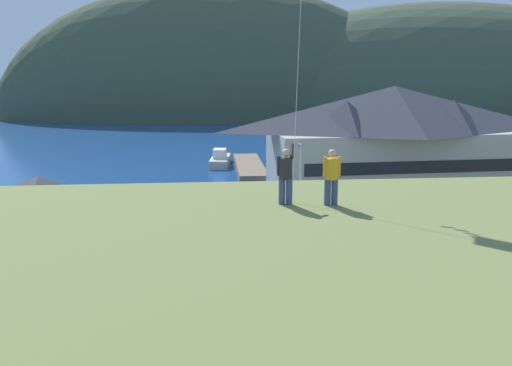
{
  "coord_description": "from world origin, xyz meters",
  "views": [
    {
      "loc": [
        -3.36,
        -24.32,
        11.45
      ],
      "look_at": [
        -0.43,
        9.0,
        4.1
      ],
      "focal_mm": 35.3,
      "sensor_mm": 36.0,
      "label": 1
    }
  ],
  "objects_px": {
    "moored_boat_wharfside": "(220,160)",
    "parked_car_front_row_red": "(351,275)",
    "parked_car_corner_spot": "(469,229)",
    "parked_car_mid_row_center": "(148,237)",
    "harbor_lodge": "(392,137)",
    "parked_car_front_row_silver": "(236,278)",
    "parked_car_back_row_left": "(428,263)",
    "parked_car_lone_by_shed": "(267,231)",
    "parked_car_mid_row_near": "(367,237)",
    "wharf_dock": "(249,166)",
    "parked_car_front_row_end": "(8,283)",
    "parked_car_mid_row_far": "(141,279)",
    "parking_light_pole": "(300,181)",
    "storage_shed_near_lot": "(42,215)",
    "person_companion": "(332,175)",
    "person_kite_flyer": "(286,174)"
  },
  "relations": [
    {
      "from": "moored_boat_wharfside",
      "to": "parked_car_front_row_red",
      "type": "relative_size",
      "value": 1.69
    },
    {
      "from": "parked_car_corner_spot",
      "to": "parked_car_mid_row_center",
      "type": "distance_m",
      "value": 21.56
    },
    {
      "from": "parked_car_mid_row_center",
      "to": "parked_car_corner_spot",
      "type": "bearing_deg",
      "value": -0.28
    },
    {
      "from": "harbor_lodge",
      "to": "parked_car_front_row_silver",
      "type": "distance_m",
      "value": 27.7
    },
    {
      "from": "parked_car_back_row_left",
      "to": "parked_car_lone_by_shed",
      "type": "distance_m",
      "value": 10.55
    },
    {
      "from": "parked_car_lone_by_shed",
      "to": "parked_car_mid_row_near",
      "type": "bearing_deg",
      "value": -14.52
    },
    {
      "from": "harbor_lodge",
      "to": "wharf_dock",
      "type": "relative_size",
      "value": 1.63
    },
    {
      "from": "parked_car_front_row_end",
      "to": "parked_car_lone_by_shed",
      "type": "bearing_deg",
      "value": 27.6
    },
    {
      "from": "parked_car_mid_row_near",
      "to": "parked_car_mid_row_far",
      "type": "bearing_deg",
      "value": -157.53
    },
    {
      "from": "parked_car_back_row_left",
      "to": "parking_light_pole",
      "type": "distance_m",
      "value": 11.29
    },
    {
      "from": "parked_car_back_row_left",
      "to": "parked_car_mid_row_near",
      "type": "distance_m",
      "value": 5.21
    },
    {
      "from": "storage_shed_near_lot",
      "to": "parked_car_mid_row_far",
      "type": "distance_m",
      "value": 10.07
    },
    {
      "from": "parked_car_lone_by_shed",
      "to": "parked_car_mid_row_center",
      "type": "relative_size",
      "value": 1.02
    },
    {
      "from": "storage_shed_near_lot",
      "to": "parked_car_mid_row_center",
      "type": "xyz_separation_m",
      "value": [
        6.58,
        -0.31,
        -1.61
      ]
    },
    {
      "from": "moored_boat_wharfside",
      "to": "parked_car_lone_by_shed",
      "type": "bearing_deg",
      "value": -85.21
    },
    {
      "from": "moored_boat_wharfside",
      "to": "person_companion",
      "type": "distance_m",
      "value": 48.5
    },
    {
      "from": "parked_car_front_row_red",
      "to": "storage_shed_near_lot",
      "type": "bearing_deg",
      "value": 157.3
    },
    {
      "from": "parked_car_mid_row_near",
      "to": "storage_shed_near_lot",
      "type": "bearing_deg",
      "value": 176.18
    },
    {
      "from": "storage_shed_near_lot",
      "to": "parked_car_back_row_left",
      "type": "height_order",
      "value": "storage_shed_near_lot"
    },
    {
      "from": "moored_boat_wharfside",
      "to": "person_companion",
      "type": "relative_size",
      "value": 4.12
    },
    {
      "from": "parked_car_front_row_red",
      "to": "wharf_dock",
      "type": "bearing_deg",
      "value": 94.33
    },
    {
      "from": "parked_car_mid_row_near",
      "to": "parking_light_pole",
      "type": "relative_size",
      "value": 0.68
    },
    {
      "from": "parked_car_front_row_red",
      "to": "person_companion",
      "type": "relative_size",
      "value": 2.43
    },
    {
      "from": "person_kite_flyer",
      "to": "person_companion",
      "type": "height_order",
      "value": "person_kite_flyer"
    },
    {
      "from": "parked_car_front_row_silver",
      "to": "parking_light_pole",
      "type": "relative_size",
      "value": 0.67
    },
    {
      "from": "harbor_lodge",
      "to": "parked_car_lone_by_shed",
      "type": "bearing_deg",
      "value": -133.23
    },
    {
      "from": "parked_car_front_row_red",
      "to": "person_companion",
      "type": "distance_m",
      "value": 12.42
    },
    {
      "from": "moored_boat_wharfside",
      "to": "parked_car_mid_row_far",
      "type": "distance_m",
      "value": 38.25
    },
    {
      "from": "parked_car_front_row_end",
      "to": "parked_car_corner_spot",
      "type": "relative_size",
      "value": 1.03
    },
    {
      "from": "parked_car_mid_row_far",
      "to": "parked_car_lone_by_shed",
      "type": "distance_m",
      "value": 10.36
    },
    {
      "from": "parked_car_front_row_end",
      "to": "parked_car_back_row_left",
      "type": "height_order",
      "value": "same"
    },
    {
      "from": "moored_boat_wharfside",
      "to": "parked_car_lone_by_shed",
      "type": "relative_size",
      "value": 1.66
    },
    {
      "from": "parked_car_mid_row_near",
      "to": "person_companion",
      "type": "relative_size",
      "value": 2.5
    },
    {
      "from": "parked_car_mid_row_far",
      "to": "parking_light_pole",
      "type": "relative_size",
      "value": 0.67
    },
    {
      "from": "parked_car_front_row_red",
      "to": "parking_light_pole",
      "type": "distance_m",
      "value": 11.08
    },
    {
      "from": "person_kite_flyer",
      "to": "parked_car_front_row_red",
      "type": "bearing_deg",
      "value": 61.98
    },
    {
      "from": "person_kite_flyer",
      "to": "parked_car_lone_by_shed",
      "type": "bearing_deg",
      "value": 85.63
    },
    {
      "from": "parked_car_mid_row_center",
      "to": "person_kite_flyer",
      "type": "bearing_deg",
      "value": -68.42
    },
    {
      "from": "parked_car_back_row_left",
      "to": "parking_light_pole",
      "type": "xyz_separation_m",
      "value": [
        -5.63,
        9.39,
        2.76
      ]
    },
    {
      "from": "storage_shed_near_lot",
      "to": "parked_car_mid_row_near",
      "type": "relative_size",
      "value": 1.36
    },
    {
      "from": "parked_car_front_row_red",
      "to": "parking_light_pole",
      "type": "xyz_separation_m",
      "value": [
        -0.89,
        10.7,
        2.76
      ]
    },
    {
      "from": "parked_car_mid_row_near",
      "to": "person_companion",
      "type": "distance_m",
      "value": 18.28
    },
    {
      "from": "parked_car_corner_spot",
      "to": "parked_car_mid_row_near",
      "type": "xyz_separation_m",
      "value": [
        -7.43,
        -0.96,
        0.0
      ]
    },
    {
      "from": "moored_boat_wharfside",
      "to": "parked_car_front_row_silver",
      "type": "relative_size",
      "value": 1.68
    },
    {
      "from": "parked_car_front_row_silver",
      "to": "parked_car_front_row_red",
      "type": "relative_size",
      "value": 1.01
    },
    {
      "from": "storage_shed_near_lot",
      "to": "parked_car_front_row_end",
      "type": "bearing_deg",
      "value": -86.52
    },
    {
      "from": "parked_car_back_row_left",
      "to": "person_kite_flyer",
      "type": "bearing_deg",
      "value": -132.56
    },
    {
      "from": "parked_car_lone_by_shed",
      "to": "parking_light_pole",
      "type": "height_order",
      "value": "parking_light_pole"
    },
    {
      "from": "storage_shed_near_lot",
      "to": "parked_car_back_row_left",
      "type": "xyz_separation_m",
      "value": [
        22.68,
        -6.2,
        -1.61
      ]
    },
    {
      "from": "parked_car_back_row_left",
      "to": "parked_car_corner_spot",
      "type": "relative_size",
      "value": 1.02
    }
  ]
}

